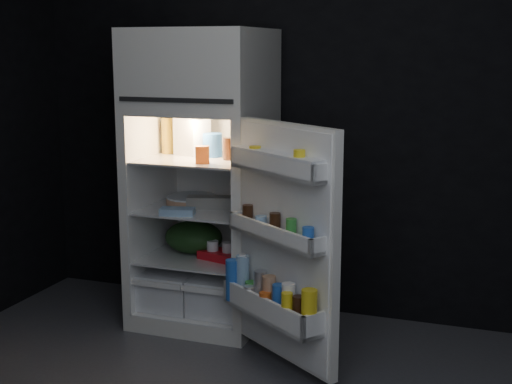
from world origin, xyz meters
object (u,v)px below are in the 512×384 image
at_px(fridge_door, 281,249).
at_px(refrigerator, 204,168).
at_px(egg_carton, 210,202).
at_px(milk_jug, 192,135).
at_px(yogurt_tray, 222,255).

bearing_deg(fridge_door, refrigerator, 139.02).
height_order(fridge_door, egg_carton, fridge_door).
relative_size(refrigerator, egg_carton, 6.41).
xyz_separation_m(refrigerator, egg_carton, (0.06, -0.06, -0.19)).
distance_m(milk_jug, yogurt_tray, 0.75).
xyz_separation_m(milk_jug, egg_carton, (0.16, -0.10, -0.38)).
distance_m(refrigerator, yogurt_tray, 0.54).
relative_size(refrigerator, milk_jug, 7.42).
bearing_deg(fridge_door, milk_jug, 140.69).
relative_size(egg_carton, yogurt_tray, 1.03).
distance_m(egg_carton, yogurt_tray, 0.33).
height_order(milk_jug, yogurt_tray, milk_jug).
bearing_deg(yogurt_tray, fridge_door, -28.27).
height_order(milk_jug, egg_carton, milk_jug).
bearing_deg(yogurt_tray, refrigerator, 160.62).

